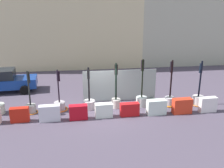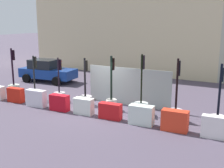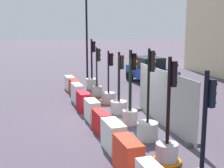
# 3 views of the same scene
# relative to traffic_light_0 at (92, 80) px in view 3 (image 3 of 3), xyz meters

# --- Properties ---
(ground_plane) EXTENTS (120.00, 120.00, 0.00)m
(ground_plane) POSITION_rel_traffic_light_0_xyz_m (6.09, -0.24, -0.51)
(ground_plane) COLOR #4D4354
(traffic_light_0) EXTENTS (0.69, 0.69, 2.88)m
(traffic_light_0) POSITION_rel_traffic_light_0_xyz_m (0.00, 0.00, 0.00)
(traffic_light_0) COLOR silver
(traffic_light_0) RESTS_ON ground_plane
(traffic_light_1) EXTENTS (0.78, 0.78, 2.55)m
(traffic_light_1) POSITION_rel_traffic_light_0_xyz_m (1.85, -0.13, -0.06)
(traffic_light_1) COLOR #B6B3AC
(traffic_light_1) RESTS_ON ground_plane
(traffic_light_2) EXTENTS (0.95, 0.95, 2.51)m
(traffic_light_2) POSITION_rel_traffic_light_0_xyz_m (3.51, 0.05, -0.15)
(traffic_light_2) COLOR #B5ABB0
(traffic_light_2) RESTS_ON ground_plane
(traffic_light_3) EXTENTS (0.71, 0.71, 2.60)m
(traffic_light_3) POSITION_rel_traffic_light_0_xyz_m (5.30, 0.02, -0.06)
(traffic_light_3) COLOR silver
(traffic_light_3) RESTS_ON ground_plane
(traffic_light_4) EXTENTS (0.56, 0.56, 2.82)m
(traffic_light_4) POSITION_rel_traffic_light_0_xyz_m (6.93, -0.03, 0.11)
(traffic_light_4) COLOR silver
(traffic_light_4) RESTS_ON ground_plane
(traffic_light_5) EXTENTS (0.69, 0.69, 3.00)m
(traffic_light_5) POSITION_rel_traffic_light_0_xyz_m (8.56, 0.01, -0.02)
(traffic_light_5) COLOR silver
(traffic_light_5) RESTS_ON ground_plane
(traffic_light_6) EXTENTS (0.83, 0.83, 2.92)m
(traffic_light_6) POSITION_rel_traffic_light_0_xyz_m (10.34, -0.14, -0.05)
(traffic_light_6) COLOR #BCBAC1
(traffic_light_6) RESTS_ON ground_plane
(construction_barrier_0) EXTENTS (1.03, 0.48, 0.77)m
(construction_barrier_0) POSITION_rel_traffic_light_0_xyz_m (-0.05, -1.30, -0.13)
(construction_barrier_0) COLOR white
(construction_barrier_0) RESTS_ON ground_plane
(construction_barrier_1) EXTENTS (1.00, 0.42, 0.82)m
(construction_barrier_1) POSITION_rel_traffic_light_0_xyz_m (1.45, -1.28, -0.10)
(construction_barrier_1) COLOR red
(construction_barrier_1) RESTS_ON ground_plane
(construction_barrier_2) EXTENTS (1.16, 0.46, 0.91)m
(construction_barrier_2) POSITION_rel_traffic_light_0_xyz_m (3.06, -1.39, -0.06)
(construction_barrier_2) COLOR silver
(construction_barrier_2) RESTS_ON ground_plane
(construction_barrier_3) EXTENTS (1.03, 0.46, 0.83)m
(construction_barrier_3) POSITION_rel_traffic_light_0_xyz_m (4.62, -1.39, -0.10)
(construction_barrier_3) COLOR red
(construction_barrier_3) RESTS_ON ground_plane
(construction_barrier_4) EXTENTS (1.00, 0.47, 0.82)m
(construction_barrier_4) POSITION_rel_traffic_light_0_xyz_m (6.05, -1.31, -0.10)
(construction_barrier_4) COLOR white
(construction_barrier_4) RESTS_ON ground_plane
(construction_barrier_5) EXTENTS (1.10, 0.45, 0.76)m
(construction_barrier_5) POSITION_rel_traffic_light_0_xyz_m (7.54, -1.30, -0.13)
(construction_barrier_5) COLOR red
(construction_barrier_5) RESTS_ON ground_plane
(construction_barrier_6) EXTENTS (1.12, 0.53, 0.89)m
(construction_barrier_6) POSITION_rel_traffic_light_0_xyz_m (9.12, -1.32, -0.07)
(construction_barrier_6) COLOR silver
(construction_barrier_6) RESTS_ON ground_plane
(construction_barrier_7) EXTENTS (1.13, 0.51, 0.91)m
(construction_barrier_7) POSITION_rel_traffic_light_0_xyz_m (10.65, -1.37, -0.06)
(construction_barrier_7) COLOR red
(construction_barrier_7) RESTS_ON ground_plane
(car_blue_estate) EXTENTS (4.35, 2.28, 1.66)m
(car_blue_estate) POSITION_rel_traffic_light_0_xyz_m (-0.58, 3.87, 0.30)
(car_blue_estate) COLOR navy
(car_blue_estate) RESTS_ON ground_plane
(street_lamp_post) EXTENTS (0.36, 0.36, 5.77)m
(street_lamp_post) POSITION_rel_traffic_light_0_xyz_m (-1.52, 0.03, 3.25)
(street_lamp_post) COLOR black
(street_lamp_post) RESTS_ON ground_plane
(site_fence_panel) EXTENTS (4.81, 0.50, 2.07)m
(site_fence_panel) POSITION_rel_traffic_light_0_xyz_m (7.36, 1.13, 0.48)
(site_fence_panel) COLOR #9AA5A0
(site_fence_panel) RESTS_ON ground_plane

